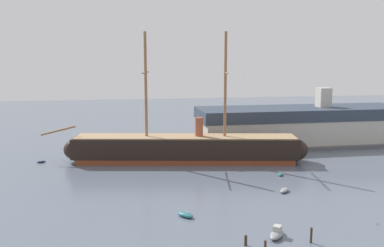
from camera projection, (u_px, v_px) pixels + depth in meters
name	position (u px, v px, depth m)	size (l,w,h in m)	color
tall_ship	(186.00, 149.00, 89.38)	(58.11, 16.30, 28.16)	brown
motorboat_foreground_right	(277.00, 233.00, 51.52)	(3.28, 3.61, 1.46)	gray
dinghy_near_centre	(185.00, 215.00, 58.22)	(2.67, 2.84, 0.64)	#236670
dinghy_mid_right	(284.00, 190.00, 69.27)	(2.58, 2.77, 0.63)	gray
dinghy_alongside_stern	(280.00, 174.00, 79.25)	(1.69, 2.18, 0.47)	#236670
dinghy_far_left	(41.00, 162.00, 89.14)	(2.03, 1.13, 0.45)	#1E284C
sailboat_far_right	(281.00, 150.00, 99.40)	(4.17, 5.39, 6.96)	gold
mooring_piling_nearest	(265.00, 247.00, 47.00)	(0.31, 0.31, 1.65)	#423323
mooring_piling_left_pair	(311.00, 235.00, 49.81)	(0.28, 0.28, 1.96)	#382B1E
mooring_piling_right_pair	(246.00, 240.00, 49.14)	(0.35, 0.35, 1.31)	#382B1E
dockside_warehouse_right	(302.00, 126.00, 108.91)	(60.41, 18.31, 14.91)	#565659
seagull_in_flight	(245.00, 75.00, 66.72)	(0.84, 0.99, 0.13)	silver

